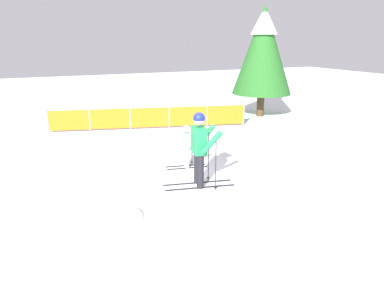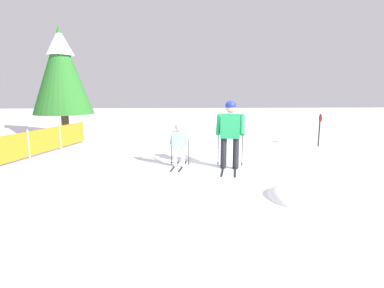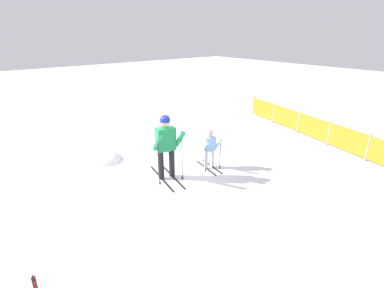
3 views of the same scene
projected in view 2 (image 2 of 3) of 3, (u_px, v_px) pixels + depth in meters
ground_plane at (225, 169)px, 8.09m from camera, size 60.00×60.00×0.00m
skier_adult at (230, 128)px, 8.03m from camera, size 1.79×0.87×1.85m
skier_child at (179, 141)px, 8.28m from camera, size 1.18×0.58×1.22m
safety_fence at (9, 149)px, 8.57m from camera, size 7.61×2.03×0.92m
conifer_far at (61, 69)px, 13.54m from camera, size 2.68×2.68×4.97m
trail_marker at (320, 126)px, 11.35m from camera, size 0.28×0.05×1.25m
snow_mound at (296, 198)px, 5.91m from camera, size 1.27×1.08×0.51m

